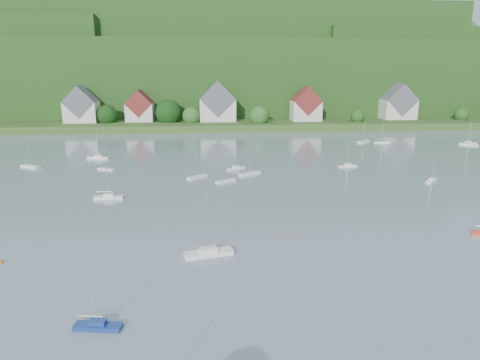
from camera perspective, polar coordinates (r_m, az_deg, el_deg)
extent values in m
cube|color=#284F1D|center=(208.58, -4.42, 7.84)|extent=(600.00, 60.00, 3.00)
cube|color=#184315|center=(282.28, -4.47, 13.31)|extent=(620.00, 160.00, 40.00)
cube|color=#184315|center=(277.40, -2.37, 14.97)|extent=(240.00, 130.00, 60.00)
cube|color=#184315|center=(306.78, 27.75, 12.21)|extent=(200.00, 110.00, 48.00)
sphere|color=#1F4A16|center=(226.17, 27.44, 7.71)|extent=(6.45, 6.45, 6.45)
sphere|color=#2A5B21|center=(192.26, -6.50, 8.48)|extent=(8.19, 8.19, 8.19)
sphere|color=#2A5B21|center=(201.38, -19.55, 7.86)|extent=(6.49, 6.49, 6.49)
sphere|color=#2A5B21|center=(205.37, 8.90, 9.14)|extent=(12.16, 12.16, 12.16)
sphere|color=#2A5B21|center=(189.46, 2.59, 8.53)|extent=(8.73, 8.73, 8.73)
sphere|color=black|center=(199.12, -17.32, 8.24)|extent=(9.32, 9.32, 9.32)
sphere|color=#1F4A16|center=(201.47, 15.43, 8.15)|extent=(6.24, 6.24, 6.24)
sphere|color=black|center=(221.23, 19.67, 8.51)|extent=(8.16, 8.16, 8.16)
sphere|color=black|center=(195.27, -9.51, 8.83)|extent=(11.92, 11.92, 11.92)
sphere|color=#1F4A16|center=(284.70, -22.82, 18.71)|extent=(10.29, 10.29, 10.29)
sphere|color=black|center=(268.93, -20.18, 19.14)|extent=(7.18, 7.18, 7.18)
sphere|color=#1F4A16|center=(267.41, 4.49, 21.90)|extent=(12.83, 12.83, 12.83)
sphere|color=#2A5B21|center=(255.03, -14.37, 21.70)|extent=(8.18, 8.18, 8.18)
sphere|color=#1F4A16|center=(289.02, -4.40, 21.33)|extent=(12.73, 12.73, 12.73)
sphere|color=#1F4A16|center=(267.25, 14.91, 21.44)|extent=(11.50, 11.50, 11.50)
sphere|color=#1F4A16|center=(290.57, 8.31, 21.26)|extent=(14.65, 14.65, 14.65)
sphere|color=#2A5B21|center=(244.11, 5.33, 22.57)|extent=(11.95, 11.95, 11.95)
sphere|color=#1F4A16|center=(275.12, 22.93, 20.55)|extent=(9.76, 9.76, 9.76)
sphere|color=#2A5B21|center=(287.61, -14.73, 20.76)|extent=(7.07, 7.07, 7.07)
sphere|color=black|center=(252.91, -5.52, 22.13)|extent=(8.21, 8.21, 8.21)
sphere|color=#2A5B21|center=(277.56, -9.71, 21.45)|extent=(12.24, 12.24, 12.24)
sphere|color=#2A5B21|center=(276.98, 21.53, 20.60)|extent=(9.00, 9.00, 9.00)
sphere|color=#2A5B21|center=(263.87, -27.42, 20.56)|extent=(13.65, 13.65, 13.65)
sphere|color=#1F4A16|center=(285.57, 17.56, 20.66)|extent=(8.03, 8.03, 8.03)
sphere|color=#2A5B21|center=(284.64, 17.25, 18.52)|extent=(14.97, 14.97, 14.97)
sphere|color=#1F4A16|center=(275.26, 12.96, 18.75)|extent=(9.78, 9.78, 9.78)
sphere|color=#1F4A16|center=(288.57, 21.25, 18.03)|extent=(12.02, 12.02, 12.02)
sphere|color=black|center=(280.15, 26.46, 17.65)|extent=(11.57, 11.57, 11.57)
sphere|color=#1F4A16|center=(261.16, 24.91, 18.20)|extent=(12.65, 12.65, 12.65)
sphere|color=#2A5B21|center=(275.90, 28.17, 17.42)|extent=(8.28, 8.28, 8.28)
sphere|color=black|center=(319.59, 28.66, 16.70)|extent=(7.47, 7.47, 7.47)
sphere|color=#2A5B21|center=(273.72, 17.83, 18.46)|extent=(9.48, 9.48, 9.48)
sphere|color=#1F4A16|center=(272.97, -13.41, 17.59)|extent=(12.01, 12.01, 12.01)
sphere|color=black|center=(285.62, 21.16, 16.99)|extent=(15.08, 15.08, 15.08)
sphere|color=#2A5B21|center=(296.06, 17.96, 17.15)|extent=(15.99, 15.99, 15.99)
sphere|color=black|center=(280.03, -5.36, 17.94)|extent=(15.72, 15.72, 15.72)
sphere|color=#1F4A16|center=(275.84, -2.19, 17.86)|extent=(10.54, 10.54, 10.54)
cube|color=silver|center=(202.86, -20.37, 8.52)|extent=(14.00, 10.00, 9.00)
cube|color=#5A5B62|center=(202.52, -20.48, 9.78)|extent=(14.00, 10.40, 14.00)
cube|color=silver|center=(199.47, -13.21, 8.80)|extent=(12.00, 9.00, 8.00)
cube|color=maroon|center=(199.14, -13.28, 9.94)|extent=(12.00, 9.36, 12.00)
cube|color=silver|center=(196.03, -2.98, 9.36)|extent=(16.00, 11.00, 10.00)
cube|color=#5A5B62|center=(195.66, -3.00, 10.81)|extent=(16.00, 11.44, 16.00)
cube|color=silver|center=(199.01, 8.77, 9.14)|extent=(13.00, 10.00, 9.00)
cube|color=maroon|center=(198.66, 8.82, 10.43)|extent=(13.00, 10.40, 13.00)
cube|color=silver|center=(217.18, 20.33, 8.85)|extent=(15.00, 10.00, 9.00)
cube|color=#5A5B62|center=(216.86, 20.44, 10.03)|extent=(15.00, 10.40, 15.00)
cube|color=navy|center=(47.50, -18.45, -18.08)|extent=(4.97, 2.04, 0.48)
cube|color=navy|center=(47.24, -18.50, -17.58)|extent=(1.81, 1.18, 0.50)
cylinder|color=silver|center=(45.87, -18.79, -14.63)|extent=(0.10, 0.10, 6.03)
cylinder|color=silver|center=(47.18, -19.42, -16.78)|extent=(2.63, 0.47, 0.08)
cube|color=white|center=(60.75, -4.22, -9.77)|extent=(7.11, 3.51, 0.69)
cube|color=white|center=(60.51, -4.23, -9.25)|extent=(2.65, 1.88, 0.50)
cylinder|color=silver|center=(59.01, -4.30, -5.66)|extent=(0.10, 0.10, 8.56)
cylinder|color=silver|center=(60.04, -5.20, -8.79)|extent=(3.68, 0.98, 0.08)
sphere|color=#CD6509|center=(69.24, 6.34, -7.01)|extent=(0.48, 0.48, 0.48)
sphere|color=#CD6509|center=(67.07, -29.24, -9.59)|extent=(0.49, 0.49, 0.49)
cube|color=white|center=(171.08, 28.17, 4.33)|extent=(5.83, 2.09, 0.57)
cube|color=white|center=(171.00, 28.19, 4.51)|extent=(2.09, 1.29, 0.50)
cylinder|color=silver|center=(170.56, 28.32, 5.60)|extent=(0.10, 0.10, 7.14)
cylinder|color=silver|center=(170.40, 27.99, 4.72)|extent=(3.14, 0.36, 0.08)
cube|color=white|center=(106.31, 1.32, 0.87)|extent=(5.86, 4.66, 0.59)
cylinder|color=silver|center=(105.45, 1.33, 2.98)|extent=(0.10, 0.10, 7.42)
cylinder|color=silver|center=(105.49, 0.94, 1.43)|extent=(2.76, 1.87, 0.08)
cube|color=white|center=(132.24, -18.39, 2.83)|extent=(6.66, 2.86, 0.65)
cube|color=white|center=(132.14, -18.41, 3.07)|extent=(2.44, 1.62, 0.50)
cylinder|color=silver|center=(131.50, -18.54, 4.69)|extent=(0.10, 0.10, 8.06)
cylinder|color=silver|center=(132.41, -18.81, 3.35)|extent=(3.51, 0.67, 0.08)
cube|color=white|center=(161.31, 16.18, 4.96)|extent=(5.66, 5.44, 0.61)
cylinder|color=silver|center=(160.72, 16.29, 6.42)|extent=(0.10, 0.10, 7.67)
cylinder|color=silver|center=(160.31, 16.06, 5.35)|extent=(2.52, 2.36, 0.08)
cube|color=white|center=(109.13, 24.19, -0.10)|extent=(4.23, 4.26, 0.47)
cube|color=white|center=(109.02, 24.22, 0.15)|extent=(1.81, 1.81, 0.50)
cylinder|color=silver|center=(108.45, 24.36, 1.52)|extent=(0.10, 0.10, 5.86)
cylinder|color=silver|center=(108.21, 24.15, 0.41)|extent=(1.87, 1.89, 0.08)
cube|color=white|center=(116.80, -17.45, 1.40)|extent=(4.75, 3.18, 0.46)
cylinder|color=silver|center=(116.17, -17.57, 2.91)|extent=(0.10, 0.10, 5.81)
cylinder|color=silver|center=(116.99, -17.76, 1.97)|extent=(2.34, 1.18, 0.08)
cube|color=white|center=(103.41, -5.74, 0.40)|extent=(5.13, 4.97, 0.56)
cylinder|color=silver|center=(102.57, -5.79, 2.44)|extent=(0.10, 0.10, 6.98)
cylinder|color=silver|center=(102.59, -6.10, 0.95)|extent=(2.29, 2.17, 0.08)
cube|color=white|center=(112.01, -0.52, 1.55)|extent=(5.05, 4.06, 0.51)
cube|color=white|center=(111.90, -0.52, 1.80)|extent=(2.05, 1.84, 0.50)
cylinder|color=silver|center=(111.29, -0.53, 3.28)|extent=(0.10, 0.10, 6.41)
cylinder|color=silver|center=(111.30, -0.84, 2.07)|extent=(2.38, 1.64, 0.08)
cube|color=white|center=(127.18, -26.17, 1.63)|extent=(6.14, 4.57, 0.61)
cylinder|color=silver|center=(126.43, -26.37, 3.46)|extent=(0.10, 0.10, 7.64)
cylinder|color=silver|center=(127.67, -26.48, 2.20)|extent=(2.94, 1.77, 0.08)
cube|color=white|center=(90.43, -17.13, -2.23)|extent=(5.88, 1.72, 0.59)
cube|color=white|center=(90.28, -17.15, -1.90)|extent=(2.06, 1.18, 0.50)
cylinder|color=silver|center=(89.42, -17.31, 0.20)|extent=(0.10, 0.10, 7.32)
cylinder|color=silver|center=(90.32, -17.72, -1.50)|extent=(3.22, 0.12, 0.08)
cube|color=white|center=(161.25, 18.42, 4.79)|extent=(5.74, 1.75, 0.57)
cylinder|color=silver|center=(160.70, 18.52, 6.14)|extent=(0.10, 0.10, 7.12)
cylinder|color=silver|center=(160.72, 18.17, 5.20)|extent=(3.13, 0.17, 0.08)
cube|color=white|center=(168.24, 28.27, 4.18)|extent=(5.78, 5.04, 0.60)
cylinder|color=silver|center=(167.69, 28.43, 5.55)|extent=(0.10, 0.10, 7.52)
cylinder|color=silver|center=(168.16, 28.01, 4.62)|extent=(2.65, 2.11, 0.08)
cube|color=white|center=(118.37, 14.19, 1.81)|extent=(5.38, 2.54, 0.52)
cube|color=white|center=(118.26, 14.20, 2.05)|extent=(1.99, 1.39, 0.50)
cylinder|color=silver|center=(117.68, 14.29, 3.47)|extent=(0.10, 0.10, 6.48)
cylinder|color=silver|center=(117.74, 13.89, 2.34)|extent=(2.80, 0.70, 0.08)
cube|color=white|center=(99.34, -1.93, -0.13)|extent=(5.04, 4.06, 0.51)
cylinder|color=silver|center=(98.53, -1.95, 1.81)|extent=(0.10, 0.10, 6.40)
cylinder|color=silver|center=(98.61, -2.30, 0.45)|extent=(2.38, 1.64, 0.08)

